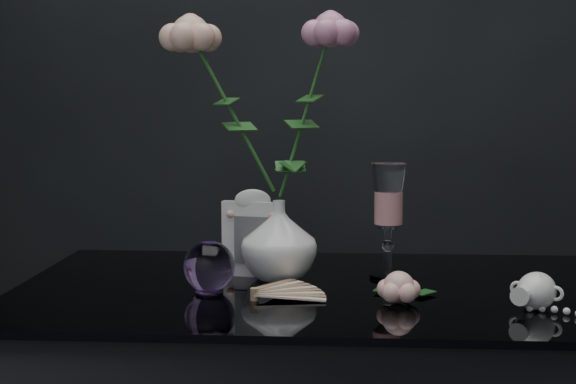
# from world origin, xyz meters

# --- Properties ---
(vase) EXTENTS (0.14, 0.14, 0.14)m
(vase) POSITION_xyz_m (-0.09, 0.10, 0.83)
(vase) COLOR white
(vase) RESTS_ON table
(wine_glass) EXTENTS (0.07, 0.07, 0.20)m
(wine_glass) POSITION_xyz_m (0.10, 0.12, 0.86)
(wine_glass) COLOR white
(wine_glass) RESTS_ON table
(picture_frame) EXTENTS (0.13, 0.11, 0.15)m
(picture_frame) POSITION_xyz_m (-0.14, 0.11, 0.84)
(picture_frame) COLOR white
(picture_frame) RESTS_ON table
(paperweight) EXTENTS (0.09, 0.09, 0.08)m
(paperweight) POSITION_xyz_m (-0.20, -0.00, 0.80)
(paperweight) COLOR #A97BC9
(paperweight) RESTS_ON table
(paper_fan) EXTENTS (0.27, 0.25, 0.02)m
(paper_fan) POSITION_xyz_m (-0.12, -0.05, 0.77)
(paper_fan) COLOR #F1E8C1
(paper_fan) RESTS_ON table
(loose_rose) EXTENTS (0.15, 0.17, 0.05)m
(loose_rose) POSITION_xyz_m (0.10, -0.06, 0.79)
(loose_rose) COLOR #FFB1A4
(loose_rose) RESTS_ON table
(pearl_jar) EXTENTS (0.27, 0.27, 0.06)m
(pearl_jar) POSITION_xyz_m (0.30, -0.08, 0.79)
(pearl_jar) COLOR white
(pearl_jar) RESTS_ON table
(roses) EXTENTS (0.32, 0.12, 0.37)m
(roses) POSITION_xyz_m (-0.12, 0.10, 1.08)
(roses) COLOR #E8AF93
(roses) RESTS_ON vase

